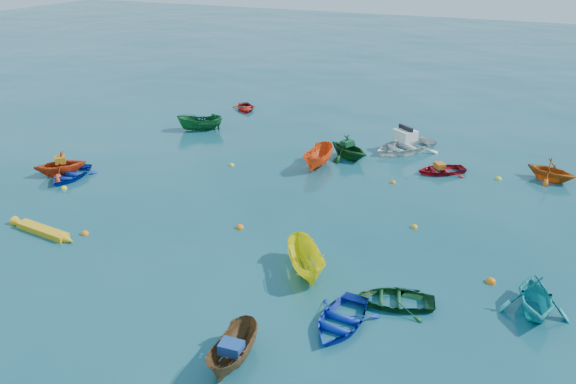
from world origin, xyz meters
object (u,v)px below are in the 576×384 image
at_px(motorboat_white, 404,151).
at_px(dinghy_blue_se, 340,325).
at_px(kayak_yellow, 43,233).
at_px(dinghy_blue_sw, 71,178).

bearing_deg(motorboat_white, dinghy_blue_se, -47.40).
bearing_deg(dinghy_blue_se, kayak_yellow, -179.73).
relative_size(kayak_yellow, motorboat_white, 0.85).
distance_m(dinghy_blue_se, motorboat_white, 17.62).
distance_m(dinghy_blue_sw, kayak_yellow, 6.27).
relative_size(dinghy_blue_sw, motorboat_white, 0.69).
bearing_deg(dinghy_blue_sw, kayak_yellow, -65.72).
xyz_separation_m(dinghy_blue_sw, kayak_yellow, (3.45, -5.23, 0.00)).
bearing_deg(dinghy_blue_sw, dinghy_blue_se, -27.98).
height_order(dinghy_blue_se, kayak_yellow, dinghy_blue_se).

